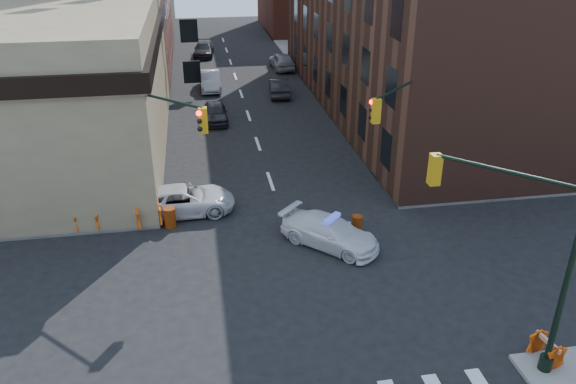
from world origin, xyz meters
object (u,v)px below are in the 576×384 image
object	(u,v)px
police_car	(330,232)
pedestrian_a	(125,209)
parked_car_enear	(279,87)
barrel_road	(357,225)
barrel_bank	(170,218)
pedestrian_b	(43,209)
barricade_se_a	(546,350)
pickup	(183,200)
parked_car_wnear	(216,112)
barricade_nw_a	(148,216)
parked_car_wfar	(210,81)

from	to	relation	value
police_car	pedestrian_a	bearing A→B (deg)	114.67
parked_car_enear	pedestrian_a	world-z (taller)	pedestrian_a
barrel_road	barrel_bank	size ratio (longest dim) A/B	0.89
pedestrian_b	barricade_se_a	xyz separation A→B (m)	(18.42, -12.47, -0.44)
pickup	parked_car_wnear	size ratio (longest dim) A/B	1.25
barrel_road	barricade_nw_a	bearing A→B (deg)	167.52
barricade_se_a	barrel_bank	bearing A→B (deg)	37.49
police_car	barrel_road	world-z (taller)	police_car
police_car	barricade_se_a	size ratio (longest dim) A/B	4.13
pedestrian_b	barricade_nw_a	world-z (taller)	pedestrian_b
parked_car_enear	barricade_se_a	size ratio (longest dim) A/B	3.86
parked_car_wnear	barrel_road	distance (m)	18.39
parked_car_wfar	pedestrian_b	bearing A→B (deg)	-111.47
parked_car_wnear	barrel_bank	distance (m)	15.71
parked_car_wfar	barrel_bank	world-z (taller)	parked_car_wfar
police_car	parked_car_wnear	world-z (taller)	parked_car_wnear
parked_car_wnear	pedestrian_a	bearing A→B (deg)	-109.14
pickup	pedestrian_b	world-z (taller)	pedestrian_b
parked_car_wfar	barricade_se_a	world-z (taller)	parked_car_wfar
parked_car_wfar	barrel_road	size ratio (longest dim) A/B	5.30
barricade_se_a	barricade_nw_a	size ratio (longest dim) A/B	0.83
parked_car_enear	barricade_se_a	bearing A→B (deg)	101.67
pickup	barricade_se_a	distance (m)	17.54
parked_car_wfar	barricade_nw_a	size ratio (longest dim) A/B	3.50
parked_car_wnear	pedestrian_b	size ratio (longest dim) A/B	2.38
parked_car_wnear	barricade_nw_a	world-z (taller)	parked_car_wnear
pedestrian_a	barricade_se_a	world-z (taller)	pedestrian_a
pedestrian_b	barrel_bank	bearing A→B (deg)	-36.86
barrel_road	parked_car_wnear	bearing A→B (deg)	108.16
police_car	barrel_road	bearing A→B (deg)	-16.16
police_car	pickup	distance (m)	7.84
pickup	barrel_road	distance (m)	8.79
pedestrian_a	parked_car_wnear	bearing A→B (deg)	78.87
parked_car_wfar	parked_car_wnear	bearing A→B (deg)	-90.52
pickup	barricade_nw_a	xyz separation A→B (m)	(-1.65, -1.28, -0.06)
pickup	barrel_bank	xyz separation A→B (m)	(-0.65, -1.38, -0.21)
parked_car_enear	pedestrian_b	xyz separation A→B (m)	(-14.52, -20.44, 0.30)
parked_car_enear	pedestrian_b	size ratio (longest dim) A/B	2.53
barrel_road	parked_car_wfar	bearing A→B (deg)	102.32
pedestrian_b	barrel_bank	distance (m)	6.00
parked_car_wnear	barricade_se_a	xyz separation A→B (m)	(9.52, -26.95, -0.13)
pedestrian_a	barricade_se_a	bearing A→B (deg)	-31.68
barrel_bank	pedestrian_b	bearing A→B (deg)	170.91
parked_car_wnear	barrel_bank	xyz separation A→B (m)	(-3.00, -15.42, -0.20)
pickup	barrel_bank	world-z (taller)	pickup
parked_car_wfar	barrel_road	world-z (taller)	parked_car_wfar
barricade_se_a	pedestrian_b	bearing A→B (deg)	46.02
police_car	pedestrian_a	size ratio (longest dim) A/B	2.92
pedestrian_a	barricade_nw_a	size ratio (longest dim) A/B	1.17
pedestrian_a	barrel_bank	world-z (taller)	pedestrian_a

